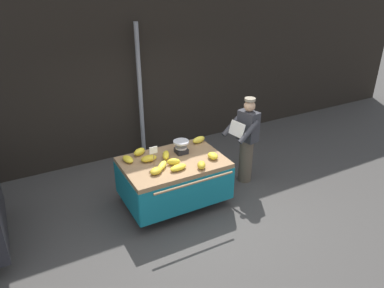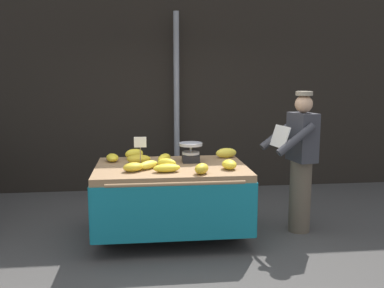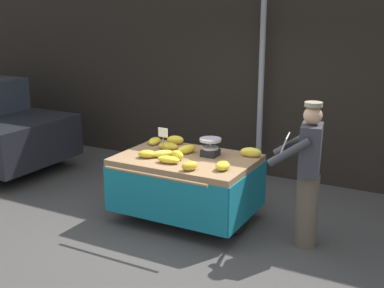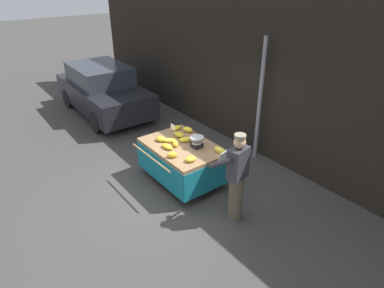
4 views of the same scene
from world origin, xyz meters
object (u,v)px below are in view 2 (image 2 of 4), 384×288
at_px(weighing_scale, 191,152).
at_px(banana_bunch_0, 133,167).
at_px(banana_bunch_5, 167,163).
at_px(banana_bunch_2, 229,164).
at_px(street_pole, 177,104).
at_px(banana_cart, 171,184).
at_px(banana_bunch_7, 202,169).
at_px(price_sign, 140,145).
at_px(banana_bunch_1, 112,158).
at_px(banana_bunch_6, 167,168).
at_px(banana_bunch_8, 148,165).
at_px(vendor_person, 300,161).
at_px(banana_bunch_10, 134,154).
at_px(banana_bunch_3, 139,159).
at_px(banana_bunch_4, 226,153).
at_px(banana_bunch_9, 164,159).

height_order(weighing_scale, banana_bunch_0, weighing_scale).
bearing_deg(banana_bunch_5, banana_bunch_2, -10.31).
bearing_deg(banana_bunch_2, street_pole, 100.15).
relative_size(banana_cart, banana_bunch_7, 8.42).
distance_m(weighing_scale, banana_bunch_0, 0.81).
bearing_deg(banana_cart, banana_bunch_0, -148.67).
relative_size(banana_bunch_0, banana_bunch_5, 1.02).
relative_size(price_sign, banana_bunch_0, 1.51).
xyz_separation_m(banana_bunch_1, banana_bunch_6, (0.62, -0.66, -0.00)).
relative_size(street_pole, banana_bunch_8, 9.92).
distance_m(banana_bunch_8, vendor_person, 1.84).
bearing_deg(price_sign, banana_bunch_0, -106.20).
bearing_deg(banana_bunch_10, banana_bunch_6, -65.29).
distance_m(banana_bunch_3, banana_bunch_5, 0.44).
relative_size(banana_cart, banana_bunch_1, 6.65).
bearing_deg(banana_bunch_4, price_sign, -159.88).
bearing_deg(vendor_person, banana_bunch_0, -171.31).
height_order(weighing_scale, banana_bunch_1, weighing_scale).
distance_m(banana_bunch_0, banana_bunch_8, 0.20).
distance_m(banana_bunch_2, banana_bunch_10, 1.28).
bearing_deg(street_pole, banana_bunch_0, -105.89).
relative_size(banana_bunch_2, banana_bunch_6, 0.73).
bearing_deg(vendor_person, banana_bunch_4, 156.91).
relative_size(banana_bunch_4, banana_bunch_7, 1.32).
distance_m(banana_bunch_1, banana_bunch_5, 0.79).
relative_size(banana_bunch_7, banana_bunch_9, 0.77).
relative_size(weighing_scale, price_sign, 0.82).
xyz_separation_m(price_sign, banana_bunch_0, (-0.08, -0.27, -0.20)).
distance_m(banana_bunch_0, banana_bunch_2, 1.06).
bearing_deg(weighing_scale, banana_bunch_3, -179.07).
bearing_deg(banana_cart, banana_bunch_7, -56.78).
bearing_deg(banana_bunch_10, weighing_scale, -22.03).
bearing_deg(banana_bunch_5, banana_bunch_10, 122.15).
height_order(banana_bunch_1, vendor_person, vendor_person).
bearing_deg(vendor_person, street_pole, 124.11).
relative_size(banana_bunch_7, banana_bunch_10, 0.88).
relative_size(street_pole, vendor_person, 1.68).
height_order(banana_bunch_8, banana_bunch_9, banana_bunch_9).
relative_size(banana_cart, banana_bunch_8, 6.02).
height_order(banana_bunch_2, banana_bunch_3, banana_bunch_2).
bearing_deg(banana_bunch_4, banana_bunch_0, -150.09).
distance_m(banana_bunch_1, banana_bunch_4, 1.42).
height_order(banana_bunch_1, banana_bunch_10, banana_bunch_10).
bearing_deg(banana_bunch_8, banana_bunch_0, -143.62).
bearing_deg(banana_bunch_0, banana_bunch_6, -10.59).
height_order(banana_bunch_3, vendor_person, vendor_person).
xyz_separation_m(price_sign, banana_bunch_1, (-0.34, 0.32, -0.20)).
height_order(banana_bunch_0, banana_bunch_4, banana_bunch_4).
distance_m(street_pole, vendor_person, 2.46).
bearing_deg(banana_bunch_2, vendor_person, 17.93).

